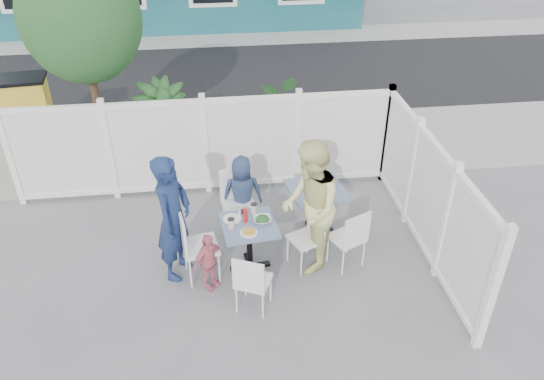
{
  "coord_description": "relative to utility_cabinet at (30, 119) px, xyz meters",
  "views": [
    {
      "loc": [
        0.22,
        -4.94,
        4.71
      ],
      "look_at": [
        0.94,
        0.83,
        0.95
      ],
      "focal_mm": 35.0,
      "sensor_mm": 36.0,
      "label": 1
    }
  ],
  "objects": [
    {
      "name": "salad_bowl",
      "position": [
        3.71,
        -3.54,
        0.04
      ],
      "size": [
        0.23,
        0.23,
        0.06
      ],
      "primitive_type": "imported",
      "color": "white",
      "rests_on": "main_table"
    },
    {
      "name": "plate_side",
      "position": [
        3.33,
        -3.45,
        0.02
      ],
      "size": [
        0.23,
        0.23,
        0.02
      ],
      "primitive_type": "cylinder",
      "color": "white",
      "rests_on": "main_table"
    },
    {
      "name": "chair_left",
      "position": [
        2.83,
        -3.66,
        -0.13
      ],
      "size": [
        0.51,
        0.52,
        0.99
      ],
      "rotation": [
        0.0,
        0.0,
        -1.39
      ],
      "color": "white",
      "rests_on": "ground"
    },
    {
      "name": "boy",
      "position": [
        3.52,
        -2.66,
        -0.13
      ],
      "size": [
        0.57,
        0.37,
        1.17
      ],
      "primitive_type": "imported",
      "rotation": [
        0.0,
        0.0,
        3.14
      ],
      "color": "navy",
      "rests_on": "ground"
    },
    {
      "name": "street",
      "position": [
        2.94,
        3.5,
        -0.71
      ],
      "size": [
        24.0,
        5.0,
        0.01
      ],
      "primitive_type": "cube",
      "color": "black",
      "rests_on": "ground"
    },
    {
      "name": "pepper_shaker",
      "position": [
        3.48,
        -3.34,
        0.04
      ],
      "size": [
        0.03,
        0.03,
        0.07
      ],
      "primitive_type": "cylinder",
      "color": "black",
      "rests_on": "main_table"
    },
    {
      "name": "potted_shrub_a",
      "position": [
        2.35,
        -0.9,
        0.1
      ],
      "size": [
        1.07,
        1.07,
        1.62
      ],
      "primitive_type": "imported",
      "rotation": [
        0.0,
        0.0,
        0.21
      ],
      "color": "#1A4025",
      "rests_on": "ground"
    },
    {
      "name": "fence_back",
      "position": [
        3.04,
        -1.6,
        0.08
      ],
      "size": [
        5.86,
        0.08,
        1.6
      ],
      "color": "white",
      "rests_on": "ground"
    },
    {
      "name": "chair_spare",
      "position": [
        4.84,
        -3.71,
        -0.19
      ],
      "size": [
        0.53,
        0.52,
        0.89
      ],
      "rotation": [
        0.0,
        0.0,
        0.43
      ],
      "color": "white",
      "rests_on": "ground"
    },
    {
      "name": "tree",
      "position": [
        1.34,
        -0.7,
        1.88
      ],
      "size": [
        1.8,
        1.62,
        3.59
      ],
      "color": "#382316",
      "rests_on": "ground"
    },
    {
      "name": "plate_main",
      "position": [
        3.52,
        -3.76,
        0.02
      ],
      "size": [
        0.22,
        0.22,
        0.01
      ],
      "primitive_type": "cylinder",
      "color": "white",
      "rests_on": "main_table"
    },
    {
      "name": "woman",
      "position": [
        4.31,
        -3.57,
        0.2
      ],
      "size": [
        0.77,
        0.94,
        1.81
      ],
      "primitive_type": "imported",
      "rotation": [
        0.0,
        0.0,
        -1.67
      ],
      "color": "#DAD843",
      "rests_on": "ground"
    },
    {
      "name": "salt_shaker",
      "position": [
        3.44,
        -3.36,
        0.04
      ],
      "size": [
        0.03,
        0.03,
        0.07
      ],
      "primitive_type": "cylinder",
      "color": "white",
      "rests_on": "main_table"
    },
    {
      "name": "near_sidewalk",
      "position": [
        2.94,
        -0.2,
        -0.7
      ],
      "size": [
        24.0,
        2.6,
        0.01
      ],
      "primitive_type": "cube",
      "color": "gray",
      "rests_on": "ground"
    },
    {
      "name": "coffee_cup_b",
      "position": [
        3.63,
        -3.33,
        0.07
      ],
      "size": [
        0.08,
        0.08,
        0.12
      ],
      "primitive_type": "cylinder",
      "color": "beige",
      "rests_on": "main_table"
    },
    {
      "name": "fence_right",
      "position": [
        5.94,
        -3.4,
        0.08
      ],
      "size": [
        0.08,
        3.66,
        1.6
      ],
      "rotation": [
        0.0,
        0.0,
        1.57
      ],
      "color": "white",
      "rests_on": "ground"
    },
    {
      "name": "ketchup_bottle",
      "position": [
        3.5,
        -3.51,
        0.1
      ],
      "size": [
        0.06,
        0.06,
        0.18
      ],
      "primitive_type": "cylinder",
      "color": "red",
      "rests_on": "main_table"
    },
    {
      "name": "far_sidewalk",
      "position": [
        2.94,
        6.6,
        -0.7
      ],
      "size": [
        24.0,
        1.6,
        0.01
      ],
      "primitive_type": "cube",
      "color": "gray",
      "rests_on": "ground"
    },
    {
      "name": "coffee_cup_a",
      "position": [
        3.31,
        -3.61,
        0.07
      ],
      "size": [
        0.08,
        0.08,
        0.12
      ],
      "primitive_type": "cylinder",
      "color": "beige",
      "rests_on": "main_table"
    },
    {
      "name": "spare_table",
      "position": [
        4.53,
        -2.98,
        -0.1
      ],
      "size": [
        0.85,
        0.85,
        0.79
      ],
      "rotation": [
        0.0,
        0.0,
        0.16
      ],
      "color": "#3B517A",
      "rests_on": "ground"
    },
    {
      "name": "chair_near",
      "position": [
        3.49,
        -4.35,
        -0.22
      ],
      "size": [
        0.5,
        0.49,
        0.84
      ],
      "rotation": [
        0.0,
        0.0,
        -0.42
      ],
      "color": "white",
      "rests_on": "ground"
    },
    {
      "name": "potted_shrub_b",
      "position": [
        4.63,
        -1.0,
        0.0
      ],
      "size": [
        1.52,
        1.41,
        1.42
      ],
      "primitive_type": "imported",
      "rotation": [
        0.0,
        0.0,
        3.41
      ],
      "color": "#1A4025",
      "rests_on": "ground"
    },
    {
      "name": "man",
      "position": [
        2.61,
        -3.52,
        0.15
      ],
      "size": [
        0.62,
        0.74,
        1.72
      ],
      "primitive_type": "imported",
      "rotation": [
        0.0,
        0.0,
        1.18
      ],
      "color": "navy",
      "rests_on": "ground"
    },
    {
      "name": "chair_back",
      "position": [
        3.45,
        -2.7,
        -0.15
      ],
      "size": [
        0.51,
        0.49,
        0.96
      ],
      "rotation": [
        0.0,
        0.0,
        3.32
      ],
      "color": "white",
      "rests_on": "ground"
    },
    {
      "name": "main_table",
      "position": [
        3.54,
        -3.57,
        -0.15
      ],
      "size": [
        0.75,
        0.75,
        0.72
      ],
      "rotation": [
        0.0,
        0.0,
        0.11
      ],
      "color": "#3B517A",
      "rests_on": "ground"
    },
    {
      "name": "toddler",
      "position": [
        3.0,
        -3.86,
        -0.3
      ],
      "size": [
        0.49,
        0.46,
        0.81
      ],
      "primitive_type": "imported",
      "rotation": [
        0.0,
        0.0,
        0.71
      ],
      "color": "#DC6D83",
      "rests_on": "ground"
    },
    {
      "name": "ground",
      "position": [
        2.94,
        -4.0,
        -0.71
      ],
      "size": [
        80.0,
        80.0,
        0.0
      ],
      "primitive_type": "plane",
      "color": "slate"
    },
    {
      "name": "utility_cabinet",
      "position": [
        0.0,
        0.0,
        0.0
      ],
      "size": [
        0.82,
        0.63,
        1.42
      ],
      "primitive_type": "cube",
      "rotation": [
        0.0,
        0.0,
        0.11
      ],
      "color": "gold",
      "rests_on": "ground"
    },
    {
      "name": "chair_right",
      "position": [
        4.33,
        -3.55,
        -0.21
      ],
      "size": [
        0.5,
        0.5,
        0.85
      ],
      "rotation": [
        0.0,
        0.0,
        1.98
      ],
      "color": "white",
      "rests_on": "ground"
    }
  ]
}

